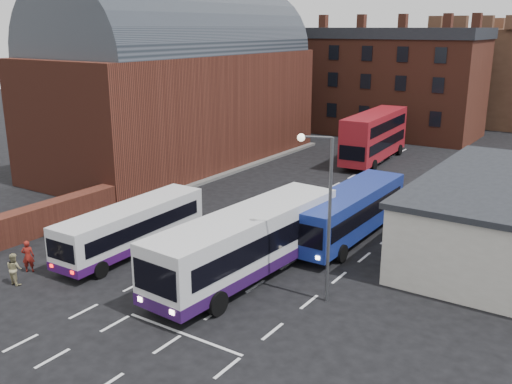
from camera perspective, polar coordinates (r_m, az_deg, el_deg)
The scene contains 11 objects.
ground at distance 29.60m, azimuth -10.89°, elevation -8.61°, with size 180.00×180.00×0.00m, color black.
railway_station at distance 53.08m, azimuth -7.54°, elevation 11.03°, with size 12.00×28.00×16.00m.
forecourt_wall at distance 37.82m, azimuth -20.00°, elevation -2.33°, with size 1.20×10.00×1.80m, color #602B1E.
brick_terrace at distance 69.96m, azimuth 12.50°, elevation 10.25°, with size 22.00×10.00×11.00m, color brown.
bus_white_outbound at distance 32.75m, azimuth -12.28°, elevation -3.23°, with size 2.67×9.93×2.70m.
bus_white_inbound at distance 28.66m, azimuth -0.83°, elevation -4.76°, with size 3.78×12.73×3.43m.
bus_blue at distance 34.37m, azimuth 9.34°, elevation -1.82°, with size 2.86×11.05×3.01m.
bus_red_double at distance 54.70m, azimuth 11.76°, elevation 5.51°, with size 3.47×11.71×4.63m.
street_lamp at distance 25.47m, azimuth 6.79°, elevation -1.16°, with size 1.50×0.75×7.83m.
pedestrian_red at distance 31.93m, azimuth -21.85°, elevation -5.99°, with size 0.63×0.41×1.72m, color maroon.
pedestrian_beige at distance 30.74m, azimuth -23.02°, elevation -7.07°, with size 0.79×0.61×1.62m, color tan.
Camera 1 is at (19.18, -18.92, 12.27)m, focal length 40.00 mm.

